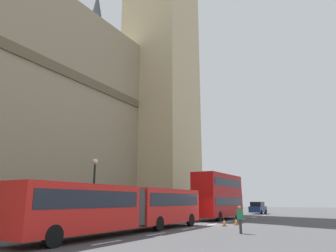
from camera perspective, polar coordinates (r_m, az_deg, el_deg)
The scene contains 10 objects.
ground_plane at distance 28.91m, azimuth 8.38°, elevation -17.46°, with size 160.00×160.00×0.00m, color #424244.
lane_centre_marking at distance 30.76m, azimuth 9.81°, elevation -17.16°, with size 34.40×0.16×0.01m.
clock_tower at distance 63.09m, azimuth -1.21°, elevation 21.74°, with size 11.99×11.99×73.03m.
articulated_bus at distance 21.15m, azimuth -7.40°, elevation -14.23°, with size 16.99×2.54×2.90m.
double_decker_bus at distance 35.89m, azimuth 9.31°, elevation -12.31°, with size 9.46×2.54×4.90m.
sedan_lead at distance 52.64m, azimuth 16.21°, elevation -14.27°, with size 4.40×1.86×1.85m.
traffic_cone_west at distance 26.97m, azimuth 10.30°, elevation -17.08°, with size 0.36×0.36×0.58m.
traffic_cone_middle at distance 28.37m, azimuth 12.41°, elevation -16.80°, with size 0.36×0.36×0.58m.
street_lamp at distance 25.25m, azimuth -13.50°, elevation -10.88°, with size 0.44×0.44×5.27m.
pedestrian_near_cones at distance 21.12m, azimuth 13.13°, elevation -16.26°, with size 0.35×0.45×1.69m.
Camera 1 is at (-26.76, -10.76, 2.03)m, focal length 33.14 mm.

